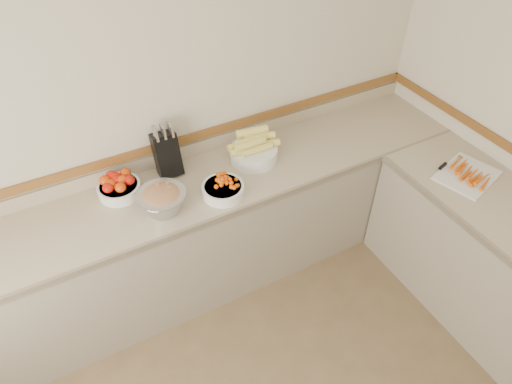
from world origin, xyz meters
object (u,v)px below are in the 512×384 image
cherry_tomato_bowl (223,188)px  corn_bowl (254,150)px  rhubarb_bowl (162,200)px  knife_block (167,153)px  tomato_bowl (118,186)px  cutting_board (468,174)px

cherry_tomato_bowl → corn_bowl: bearing=33.2°
cherry_tomato_bowl → rhubarb_bowl: rhubarb_bowl is taller
knife_block → cherry_tomato_bowl: (0.22, -0.37, -0.10)m
knife_block → tomato_bowl: knife_block is taller
knife_block → corn_bowl: (0.55, -0.15, -0.07)m
rhubarb_bowl → cutting_board: rhubarb_bowl is taller
corn_bowl → rhubarb_bowl: corn_bowl is taller
corn_bowl → rhubarb_bowl: bearing=-165.5°
tomato_bowl → cherry_tomato_bowl: bearing=-29.1°
knife_block → cherry_tomato_bowl: bearing=-59.3°
tomato_bowl → corn_bowl: corn_bowl is taller
tomato_bowl → cutting_board: tomato_bowl is taller
cherry_tomato_bowl → knife_block: bearing=120.7°
cutting_board → corn_bowl: bearing=144.4°
tomato_bowl → corn_bowl: (0.90, -0.10, 0.02)m
tomato_bowl → rhubarb_bowl: rhubarb_bowl is taller
cutting_board → rhubarb_bowl: bearing=161.0°
knife_block → rhubarb_bowl: knife_block is taller
knife_block → tomato_bowl: (-0.35, -0.05, -0.09)m
tomato_bowl → cherry_tomato_bowl: size_ratio=1.00×
cherry_tomato_bowl → cutting_board: 1.60m
tomato_bowl → cherry_tomato_bowl: 0.65m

